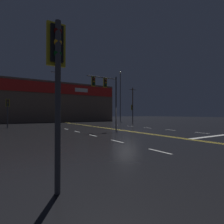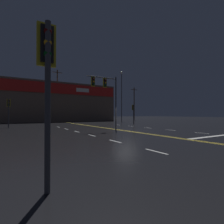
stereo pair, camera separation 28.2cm
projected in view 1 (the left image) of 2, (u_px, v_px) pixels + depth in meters
The scene contains 9 objects.
ground_plane at pixel (126, 131), 18.24m from camera, with size 200.00×200.00×0.00m, color black.
road_markings at pixel (141, 131), 17.57m from camera, with size 13.97×60.00×0.01m.
traffic_signal_median at pixel (105, 89), 18.52m from camera, with size 3.53×0.36×5.86m.
traffic_signal_corner_northwest at pixel (8, 107), 21.94m from camera, with size 0.42×0.36×3.68m.
traffic_signal_corner_southwest at pixel (57, 66), 3.92m from camera, with size 0.42×0.36×3.82m.
traffic_signal_corner_northeast at pixel (132, 110), 32.51m from camera, with size 0.42×0.36×3.50m.
streetlight_median_approach at pixel (120, 91), 42.43m from camera, with size 0.56×0.56×12.18m.
building_backdrop at pixel (56, 103), 43.40m from camera, with size 27.10×10.23×9.08m.
utility_pole_row at pixel (54, 97), 39.20m from camera, with size 45.77×0.26×11.87m.
Camera 1 is at (-10.86, -14.76, 1.73)m, focal length 28.00 mm.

